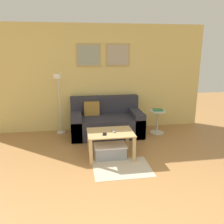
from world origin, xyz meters
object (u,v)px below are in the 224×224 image
(couch, at_px, (106,122))
(side_table, at_px, (157,120))
(storage_bin, at_px, (110,151))
(floor_lamp, at_px, (59,94))
(cell_phone, at_px, (105,134))
(coffee_table, at_px, (110,137))
(remote_control, at_px, (113,131))
(book_stack, at_px, (158,110))

(couch, relative_size, side_table, 2.98)
(storage_bin, bearing_deg, floor_lamp, 125.58)
(cell_phone, bearing_deg, floor_lamp, 132.53)
(coffee_table, distance_m, remote_control, 0.12)
(couch, relative_size, cell_phone, 11.77)
(couch, bearing_deg, book_stack, -4.27)
(storage_bin, height_order, cell_phone, cell_phone)
(book_stack, relative_size, remote_control, 1.64)
(couch, relative_size, book_stack, 6.71)
(cell_phone, bearing_deg, coffee_table, 53.24)
(side_table, distance_m, cell_phone, 1.89)
(coffee_table, bearing_deg, side_table, 40.17)
(cell_phone, bearing_deg, remote_control, 44.68)
(storage_bin, bearing_deg, couch, 85.69)
(storage_bin, relative_size, floor_lamp, 0.41)
(couch, distance_m, floor_lamp, 1.27)
(remote_control, bearing_deg, couch, 84.05)
(couch, height_order, book_stack, couch)
(storage_bin, height_order, side_table, side_table)
(storage_bin, relative_size, side_table, 1.08)
(storage_bin, relative_size, cell_phone, 4.26)
(book_stack, distance_m, remote_control, 1.68)
(book_stack, distance_m, cell_phone, 1.89)
(couch, height_order, remote_control, couch)
(cell_phone, bearing_deg, couch, 92.65)
(coffee_table, relative_size, book_stack, 3.46)
(side_table, bearing_deg, cell_phone, -139.69)
(coffee_table, bearing_deg, remote_control, 7.02)
(couch, xyz_separation_m, remote_control, (-0.03, -1.20, 0.20))
(storage_bin, distance_m, floor_lamp, 1.88)
(floor_lamp, relative_size, cell_phone, 10.37)
(couch, relative_size, coffee_table, 1.94)
(couch, xyz_separation_m, storage_bin, (-0.09, -1.25, -0.17))
(coffee_table, bearing_deg, floor_lamp, 126.69)
(coffee_table, bearing_deg, couch, 86.11)
(coffee_table, height_order, floor_lamp, floor_lamp)
(coffee_table, distance_m, storage_bin, 0.27)
(remote_control, bearing_deg, coffee_table, -177.62)
(side_table, xyz_separation_m, book_stack, (-0.00, 0.01, 0.24))
(coffee_table, xyz_separation_m, floor_lamp, (-0.98, 1.32, 0.59))
(storage_bin, distance_m, book_stack, 1.81)
(floor_lamp, relative_size, remote_control, 9.68)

